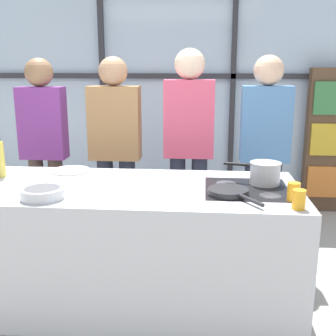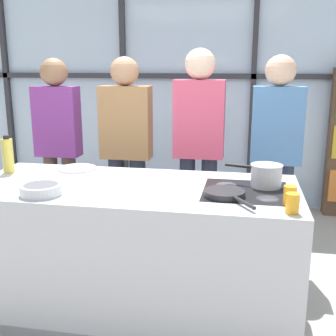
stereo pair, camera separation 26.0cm
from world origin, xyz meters
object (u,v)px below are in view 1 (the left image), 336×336
at_px(white_plate, 71,171).
at_px(mixing_bowl, 42,193).
at_px(spectator_center_left, 115,145).
at_px(spectator_far_right, 265,145).
at_px(spectator_center_right, 189,140).
at_px(juice_glass_far, 294,192).
at_px(saucepan, 265,173).
at_px(frying_pan, 229,192).
at_px(juice_glass_near, 299,199).
at_px(spectator_far_left, 44,142).

bearing_deg(white_plate, mixing_bowl, -86.77).
relative_size(spectator_center_left, spectator_far_right, 0.99).
bearing_deg(spectator_center_right, juice_glass_far, 118.39).
distance_m(spectator_center_right, white_plate, 1.06).
bearing_deg(spectator_center_left, saucepan, 143.90).
xyz_separation_m(spectator_center_right, frying_pan, (0.28, -1.11, -0.11)).
xyz_separation_m(spectator_center_left, white_plate, (-0.20, -0.64, -0.08)).
bearing_deg(frying_pan, saucepan, 46.62).
relative_size(spectator_center_right, white_plate, 6.43).
xyz_separation_m(white_plate, juice_glass_near, (1.48, -0.69, 0.05)).
bearing_deg(spectator_far_right, frying_pan, 72.24).
xyz_separation_m(spectator_center_left, saucepan, (1.16, -0.85, -0.01)).
distance_m(spectator_center_left, juice_glass_near, 1.85).
distance_m(spectator_far_right, mixing_bowl, 1.92).
bearing_deg(frying_pan, juice_glass_near, -32.01).
xyz_separation_m(spectator_far_left, spectator_far_right, (1.91, -0.00, 0.01)).
bearing_deg(spectator_far_left, juice_glass_far, 148.17).
height_order(spectator_far_left, spectator_center_right, spectator_center_right).
bearing_deg(spectator_far_left, juice_glass_near, 145.25).
bearing_deg(juice_glass_near, spectator_center_left, 133.91).
distance_m(spectator_center_right, spectator_far_right, 0.64).
relative_size(spectator_far_left, juice_glass_far, 16.03).
xyz_separation_m(spectator_far_left, white_plate, (0.44, -0.64, -0.09)).
height_order(white_plate, juice_glass_far, juice_glass_far).
height_order(frying_pan, saucepan, saucepan).
bearing_deg(saucepan, frying_pan, -133.38).
bearing_deg(mixing_bowl, spectator_center_left, 82.72).
xyz_separation_m(spectator_far_right, white_plate, (-1.47, -0.64, -0.10)).
height_order(spectator_far_right, juice_glass_far, spectator_far_right).
height_order(spectator_center_left, mixing_bowl, spectator_center_left).
bearing_deg(juice_glass_far, frying_pan, 166.69).
distance_m(saucepan, juice_glass_near, 0.50).
height_order(mixing_bowl, juice_glass_far, juice_glass_far).
distance_m(spectator_far_right, saucepan, 0.86).
height_order(spectator_center_left, spectator_center_right, spectator_center_right).
xyz_separation_m(frying_pan, white_plate, (-1.12, 0.47, -0.01)).
bearing_deg(spectator_center_right, juice_glass_near, 115.81).
distance_m(frying_pan, white_plate, 1.21).
bearing_deg(mixing_bowl, saucepan, 17.69).
bearing_deg(juice_glass_far, juice_glass_near, -90.00).
bearing_deg(juice_glass_near, juice_glass_far, 90.00).
bearing_deg(spectator_center_left, juice_glass_near, 133.91).
height_order(frying_pan, mixing_bowl, mixing_bowl).
xyz_separation_m(frying_pan, juice_glass_near, (0.36, -0.23, 0.03)).
bearing_deg(juice_glass_far, spectator_center_left, 137.09).
distance_m(frying_pan, juice_glass_far, 0.37).
xyz_separation_m(spectator_far_left, spectator_center_right, (1.27, -0.00, 0.04)).
xyz_separation_m(spectator_far_right, juice_glass_near, (0.01, -1.33, -0.05)).
bearing_deg(spectator_center_right, frying_pan, 104.37).
relative_size(saucepan, mixing_bowl, 1.47).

